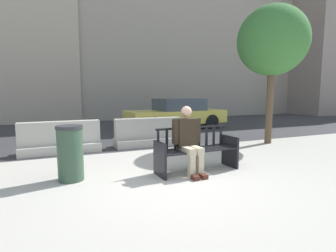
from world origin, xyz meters
TOP-DOWN VIEW (x-y plane):
  - ground_plane at (0.00, 0.00)m, footprint 200.00×200.00m
  - street_asphalt at (0.00, 8.70)m, footprint 120.00×12.00m
  - street_bench at (0.77, 0.38)m, footprint 1.71×0.60m
  - seated_person at (0.55, 0.32)m, footprint 0.58×0.73m
  - jersey_barrier_centre at (0.72, 3.21)m, footprint 2.01×0.70m
  - jersey_barrier_left at (-1.72, 3.21)m, footprint 2.02×0.75m
  - street_tree at (4.35, 2.16)m, footprint 2.11×2.11m
  - car_taxi_near at (3.22, 6.62)m, footprint 4.52×2.09m
  - trash_bin at (-1.59, 0.76)m, footprint 0.47×0.47m
  - building_far_right at (20.74, 15.26)m, footprint 11.35×13.44m

SIDE VIEW (x-z plane):
  - ground_plane at x=0.00m, z-range 0.00..0.00m
  - street_asphalt at x=0.00m, z-range 0.00..0.01m
  - jersey_barrier_centre at x=0.72m, z-range -0.08..0.76m
  - jersey_barrier_left at x=-1.72m, z-range -0.08..0.76m
  - street_bench at x=0.77m, z-range -0.04..0.84m
  - trash_bin at x=-1.59m, z-range 0.00..1.00m
  - car_taxi_near at x=3.22m, z-range 0.00..1.34m
  - seated_person at x=0.55m, z-range 0.03..1.35m
  - street_tree at x=4.35m, z-range 1.03..5.24m
  - building_far_right at x=20.74m, z-range 0.00..16.29m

